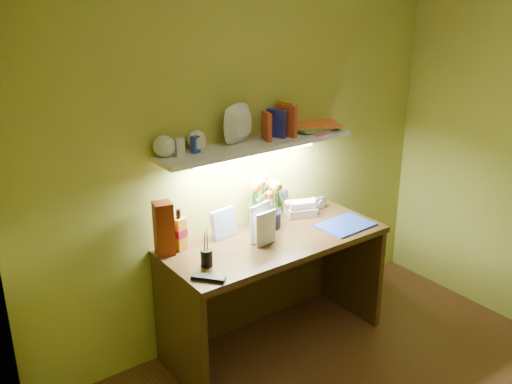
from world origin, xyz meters
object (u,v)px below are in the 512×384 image
flower_bouquet (266,200)px  desk (274,292)px  desk_clock (319,203)px  telephone (301,207)px  whisky_bottle (179,230)px

flower_bouquet → desk: bearing=-109.7°
flower_bouquet → desk_clock: size_ratio=4.51×
desk → flower_bouquet: size_ratio=4.00×
flower_bouquet → telephone: bearing=1.1°
desk → telephone: (0.36, 0.19, 0.43)m
desk → whisky_bottle: (-0.54, 0.21, 0.50)m
desk → telephone: bearing=27.2°
desk_clock → whisky_bottle: size_ratio=0.31×
flower_bouquet → whisky_bottle: 0.61m
flower_bouquet → whisky_bottle: flower_bouquet is taller
desk → flower_bouquet: flower_bouquet is taller
desk_clock → whisky_bottle: whisky_bottle is taller
telephone → flower_bouquet: bearing=-158.6°
desk → whisky_bottle: size_ratio=5.59×
flower_bouquet → telephone: flower_bouquet is taller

